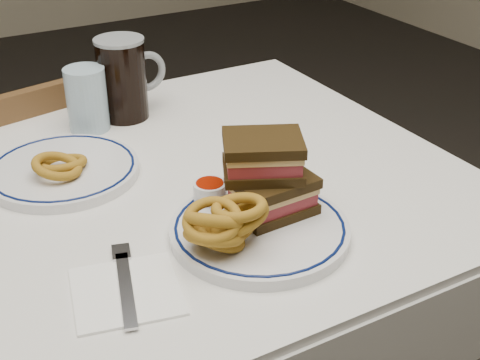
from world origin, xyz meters
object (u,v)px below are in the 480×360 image
chair_far (40,221)px  reuben_sandwich (268,175)px  far_plate (63,170)px  beer_mug (124,78)px  main_plate (260,230)px

chair_far → reuben_sandwich: size_ratio=5.68×
reuben_sandwich → far_plate: 0.37m
reuben_sandwich → beer_mug: size_ratio=0.88×
far_plate → reuben_sandwich: bearing=-51.7°
chair_far → main_plate: size_ratio=3.08×
reuben_sandwich → beer_mug: (-0.04, 0.47, 0.01)m
chair_far → reuben_sandwich: (0.21, -0.67, 0.39)m
beer_mug → far_plate: (-0.18, -0.18, -0.07)m
reuben_sandwich → far_plate: reuben_sandwich is taller
main_plate → reuben_sandwich: reuben_sandwich is taller
reuben_sandwich → far_plate: (-0.23, 0.29, -0.07)m
chair_far → far_plate: (-0.02, -0.39, 0.32)m
chair_far → far_plate: size_ratio=3.16×
main_plate → beer_mug: size_ratio=1.62×
beer_mug → chair_far: bearing=128.9°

